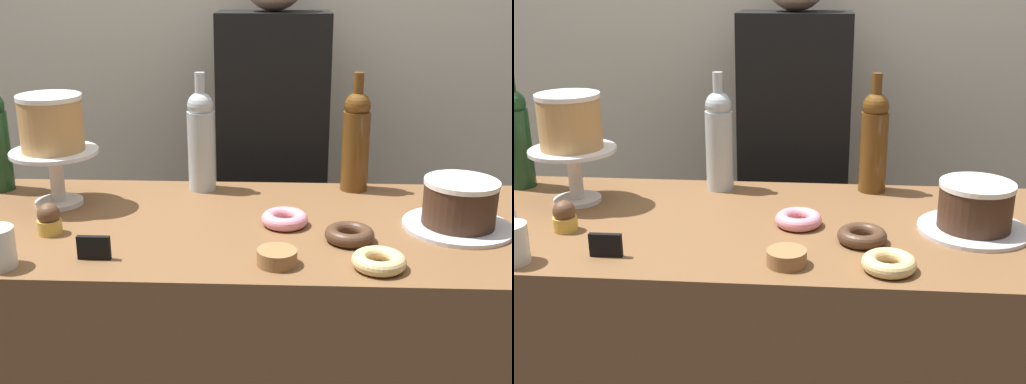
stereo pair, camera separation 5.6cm
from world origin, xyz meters
TOP-DOWN VIEW (x-y plane):
  - back_wall at (0.00, 0.90)m, footprint 6.00×0.05m
  - cake_stand_pedestal at (-0.52, 0.11)m, footprint 0.22×0.22m
  - white_layer_cake at (-0.52, 0.11)m, footprint 0.16×0.16m
  - silver_serving_platter at (0.48, -0.01)m, footprint 0.26×0.26m
  - chocolate_round_cake at (0.48, -0.01)m, footprint 0.17×0.17m
  - wine_bottle_amber at (0.26, 0.27)m, footprint 0.08×0.08m
  - wine_bottle_clear at (-0.16, 0.25)m, footprint 0.08×0.08m
  - cupcake_chocolate at (-0.47, -0.09)m, footprint 0.06×0.06m
  - donut_chocolate at (0.22, -0.10)m, footprint 0.11×0.11m
  - donut_glazed at (0.26, -0.24)m, footprint 0.11×0.11m
  - donut_pink at (0.07, -0.01)m, footprint 0.11×0.11m
  - cookie_stack at (0.05, -0.23)m, footprint 0.08×0.08m
  - price_sign_chalkboard at (-0.33, -0.22)m, footprint 0.07×0.01m
  - barista_figure at (0.03, 0.65)m, footprint 0.36×0.22m

SIDE VIEW (x-z plane):
  - barista_figure at x=0.03m, z-range 0.04..1.64m
  - silver_serving_platter at x=0.48m, z-range 0.94..0.95m
  - donut_chocolate at x=0.22m, z-range 0.94..0.97m
  - donut_glazed at x=0.26m, z-range 0.94..0.97m
  - donut_pink at x=0.07m, z-range 0.94..0.97m
  - cookie_stack at x=0.05m, z-range 0.94..0.97m
  - price_sign_chalkboard at x=-0.33m, z-range 0.94..0.99m
  - cupcake_chocolate at x=-0.47m, z-range 0.94..1.01m
  - chocolate_round_cake at x=0.48m, z-range 0.95..1.06m
  - cake_stand_pedestal at x=-0.52m, z-range 0.97..1.11m
  - wine_bottle_amber at x=0.26m, z-range 0.92..1.25m
  - wine_bottle_clear at x=-0.16m, z-range 0.92..1.25m
  - white_layer_cake at x=-0.52m, z-range 1.09..1.23m
  - back_wall at x=0.00m, z-range 0.00..2.60m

